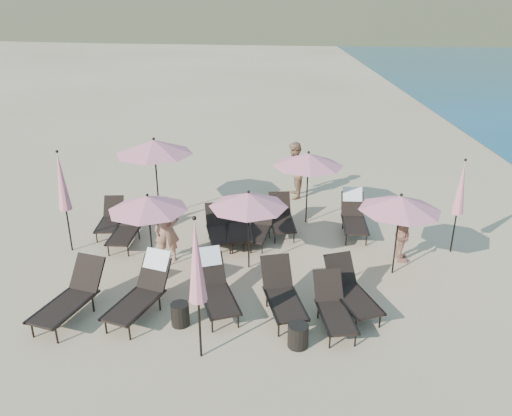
{
  "coord_description": "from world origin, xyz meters",
  "views": [
    {
      "loc": [
        0.16,
        -8.74,
        6.12
      ],
      "look_at": [
        -0.25,
        3.5,
        1.1
      ],
      "focal_mm": 35.0,
      "sensor_mm": 36.0,
      "label": 1
    }
  ],
  "objects_px": {
    "lounger_12": "(259,227)",
    "umbrella_closed_0": "(196,262)",
    "lounger_11": "(354,214)",
    "umbrella_closed_2": "(62,182)",
    "umbrella_open_0": "(148,203)",
    "lounger_4": "(334,306)",
    "umbrella_open_1": "(248,200)",
    "umbrella_open_4": "(308,160)",
    "side_table_0": "(180,314)",
    "lounger_9": "(219,228)",
    "lounger_6": "(126,228)",
    "umbrella_closed_1": "(461,188)",
    "lounger_2": "(215,285)",
    "lounger_8": "(239,225)",
    "umbrella_open_2": "(400,203)",
    "beachgoer_c": "(403,233)",
    "beachgoer_a": "(167,229)",
    "beachgoer_b": "(294,171)",
    "lounger_3": "(282,293)",
    "lounger_1": "(143,289)",
    "lounger_7": "(110,218)",
    "lounger_0": "(71,296)",
    "umbrella_open_3": "(154,147)",
    "side_table_1": "(298,336)",
    "lounger_5": "(351,290)",
    "lounger_10": "(281,217)"
  },
  "relations": [
    {
      "from": "lounger_12",
      "to": "umbrella_closed_0",
      "type": "bearing_deg",
      "value": -89.93
    },
    {
      "from": "lounger_11",
      "to": "umbrella_closed_2",
      "type": "relative_size",
      "value": 0.65
    },
    {
      "from": "lounger_11",
      "to": "umbrella_open_0",
      "type": "height_order",
      "value": "umbrella_open_0"
    },
    {
      "from": "lounger_4",
      "to": "umbrella_open_1",
      "type": "relative_size",
      "value": 0.81
    },
    {
      "from": "umbrella_open_4",
      "to": "side_table_0",
      "type": "bearing_deg",
      "value": -118.5
    },
    {
      "from": "lounger_12",
      "to": "umbrella_open_0",
      "type": "distance_m",
      "value": 3.42
    },
    {
      "from": "lounger_4",
      "to": "lounger_9",
      "type": "distance_m",
      "value": 4.62
    },
    {
      "from": "lounger_6",
      "to": "umbrella_closed_1",
      "type": "bearing_deg",
      "value": -0.25
    },
    {
      "from": "lounger_6",
      "to": "umbrella_closed_0",
      "type": "bearing_deg",
      "value": -58.95
    },
    {
      "from": "umbrella_closed_0",
      "to": "umbrella_closed_2",
      "type": "bearing_deg",
      "value": 133.88
    },
    {
      "from": "umbrella_closed_2",
      "to": "lounger_6",
      "type": "bearing_deg",
      "value": 19.27
    },
    {
      "from": "lounger_2",
      "to": "lounger_8",
      "type": "xyz_separation_m",
      "value": [
        0.3,
        3.29,
        -0.06
      ]
    },
    {
      "from": "umbrella_open_2",
      "to": "beachgoer_c",
      "type": "relative_size",
      "value": 1.36
    },
    {
      "from": "lounger_11",
      "to": "beachgoer_a",
      "type": "height_order",
      "value": "beachgoer_a"
    },
    {
      "from": "beachgoer_b",
      "to": "lounger_3",
      "type": "bearing_deg",
      "value": -6.5
    },
    {
      "from": "lounger_1",
      "to": "beachgoer_c",
      "type": "height_order",
      "value": "beachgoer_c"
    },
    {
      "from": "lounger_3",
      "to": "side_table_0",
      "type": "relative_size",
      "value": 3.79
    },
    {
      "from": "umbrella_closed_2",
      "to": "side_table_0",
      "type": "bearing_deg",
      "value": -42.77
    },
    {
      "from": "umbrella_open_4",
      "to": "lounger_7",
      "type": "bearing_deg",
      "value": -171.41
    },
    {
      "from": "lounger_9",
      "to": "umbrella_closed_2",
      "type": "xyz_separation_m",
      "value": [
        -3.9,
        -0.61,
        1.5
      ]
    },
    {
      "from": "lounger_0",
      "to": "lounger_6",
      "type": "relative_size",
      "value": 1.18
    },
    {
      "from": "lounger_4",
      "to": "beachgoer_a",
      "type": "relative_size",
      "value": 0.97
    },
    {
      "from": "umbrella_closed_0",
      "to": "side_table_0",
      "type": "distance_m",
      "value": 2.08
    },
    {
      "from": "umbrella_open_3",
      "to": "beachgoer_b",
      "type": "distance_m",
      "value": 4.73
    },
    {
      "from": "lounger_4",
      "to": "lounger_3",
      "type": "bearing_deg",
      "value": 150.35
    },
    {
      "from": "lounger_7",
      "to": "umbrella_closed_1",
      "type": "distance_m",
      "value": 9.57
    },
    {
      "from": "lounger_11",
      "to": "side_table_1",
      "type": "height_order",
      "value": "lounger_11"
    },
    {
      "from": "lounger_7",
      "to": "lounger_9",
      "type": "distance_m",
      "value": 3.26
    },
    {
      "from": "lounger_6",
      "to": "side_table_0",
      "type": "bearing_deg",
      "value": -58.9
    },
    {
      "from": "lounger_5",
      "to": "lounger_12",
      "type": "distance_m",
      "value": 3.87
    },
    {
      "from": "umbrella_closed_1",
      "to": "umbrella_closed_2",
      "type": "relative_size",
      "value": 0.93
    },
    {
      "from": "lounger_8",
      "to": "lounger_10",
      "type": "relative_size",
      "value": 1.04
    },
    {
      "from": "lounger_6",
      "to": "lounger_9",
      "type": "xyz_separation_m",
      "value": [
        2.53,
        0.13,
        -0.01
      ]
    },
    {
      "from": "lounger_11",
      "to": "umbrella_open_4",
      "type": "xyz_separation_m",
      "value": [
        -1.32,
        0.62,
        1.43
      ]
    },
    {
      "from": "side_table_0",
      "to": "beachgoer_c",
      "type": "xyz_separation_m",
      "value": [
        5.16,
        2.95,
        0.52
      ]
    },
    {
      "from": "umbrella_closed_2",
      "to": "beachgoer_a",
      "type": "height_order",
      "value": "umbrella_closed_2"
    },
    {
      "from": "lounger_8",
      "to": "lounger_4",
      "type": "bearing_deg",
      "value": -67.17
    },
    {
      "from": "lounger_0",
      "to": "lounger_5",
      "type": "distance_m",
      "value": 5.88
    },
    {
      "from": "lounger_8",
      "to": "umbrella_closed_1",
      "type": "bearing_deg",
      "value": -11.71
    },
    {
      "from": "lounger_10",
      "to": "umbrella_closed_2",
      "type": "xyz_separation_m",
      "value": [
        -5.62,
        -1.39,
        1.48
      ]
    },
    {
      "from": "lounger_11",
      "to": "umbrella_open_3",
      "type": "height_order",
      "value": "umbrella_open_3"
    },
    {
      "from": "lounger_4",
      "to": "lounger_6",
      "type": "xyz_separation_m",
      "value": [
        -5.26,
        3.6,
        0.02
      ]
    },
    {
      "from": "lounger_8",
      "to": "side_table_0",
      "type": "xyz_separation_m",
      "value": [
        -0.94,
        -3.99,
        -0.23
      ]
    },
    {
      "from": "lounger_3",
      "to": "side_table_1",
      "type": "distance_m",
      "value": 1.19
    },
    {
      "from": "lounger_8",
      "to": "lounger_10",
      "type": "height_order",
      "value": "lounger_8"
    },
    {
      "from": "beachgoer_c",
      "to": "lounger_3",
      "type": "bearing_deg",
      "value": 129.87
    },
    {
      "from": "lounger_5",
      "to": "side_table_1",
      "type": "distance_m",
      "value": 1.78
    },
    {
      "from": "lounger_0",
      "to": "umbrella_closed_0",
      "type": "xyz_separation_m",
      "value": [
        2.86,
        -1.2,
        1.49
      ]
    },
    {
      "from": "umbrella_closed_1",
      "to": "side_table_1",
      "type": "xyz_separation_m",
      "value": [
        -4.24,
        -4.1,
        -1.56
      ]
    },
    {
      "from": "beachgoer_a",
      "to": "beachgoer_c",
      "type": "xyz_separation_m",
      "value": [
        5.95,
        0.17,
        -0.09
      ]
    }
  ]
}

